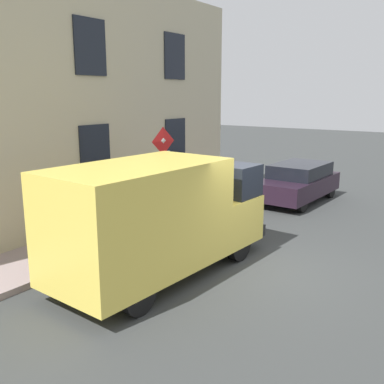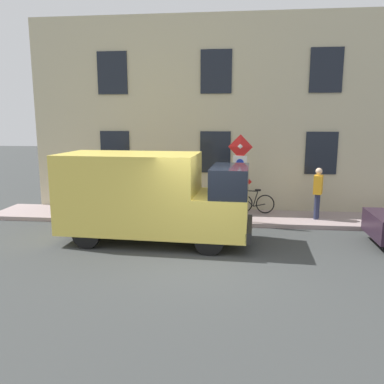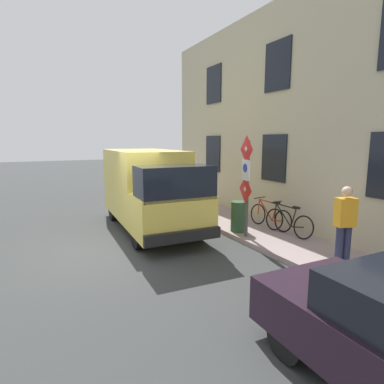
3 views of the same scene
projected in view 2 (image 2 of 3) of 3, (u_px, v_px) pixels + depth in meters
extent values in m
plane|color=#373939|center=(204.00, 260.00, 9.52)|extent=(80.00, 80.00, 0.00)
cube|color=gray|center=(213.00, 217.00, 13.49)|extent=(1.99, 15.65, 0.14)
cube|color=#BBB394|center=(216.00, 117.00, 14.17)|extent=(0.70, 13.65, 7.06)
cube|color=black|center=(321.00, 153.00, 13.64)|extent=(0.06, 1.10, 1.50)
cube|color=black|center=(215.00, 152.00, 14.04)|extent=(0.06, 1.10, 1.50)
cube|color=black|center=(115.00, 151.00, 14.44)|extent=(0.06, 1.10, 1.50)
cube|color=black|center=(326.00, 70.00, 13.12)|extent=(0.06, 1.10, 1.50)
cube|color=black|center=(216.00, 72.00, 13.52)|extent=(0.06, 1.10, 1.50)
cube|color=black|center=(112.00, 73.00, 13.92)|extent=(0.06, 1.10, 1.50)
cylinder|color=#474C47|center=(240.00, 181.00, 12.41)|extent=(0.09, 0.09, 2.68)
pyramid|color=silver|center=(240.00, 147.00, 12.14)|extent=(0.14, 0.50, 0.50)
pyramid|color=red|center=(240.00, 147.00, 12.14)|extent=(0.14, 0.55, 0.56)
cube|color=white|center=(240.00, 165.00, 12.26)|extent=(0.13, 0.44, 0.56)
cylinder|color=#1933B2|center=(240.00, 163.00, 12.22)|extent=(0.06, 0.24, 0.24)
pyramid|color=silver|center=(239.00, 182.00, 12.34)|extent=(0.14, 0.50, 0.50)
pyramid|color=red|center=(239.00, 182.00, 12.35)|extent=(0.14, 0.55, 0.56)
cube|color=#EBD053|center=(130.00, 192.00, 10.89)|extent=(2.19, 3.90, 2.18)
cube|color=#EBD053|center=(222.00, 214.00, 10.58)|extent=(2.07, 1.50, 1.10)
cube|color=black|center=(230.00, 182.00, 10.38)|extent=(1.97, 1.08, 0.84)
cube|color=black|center=(249.00, 228.00, 10.53)|extent=(2.01, 0.26, 0.28)
cylinder|color=black|center=(216.00, 223.00, 11.56)|extent=(0.26, 0.77, 0.76)
cylinder|color=black|center=(209.00, 240.00, 9.85)|extent=(0.26, 0.77, 0.76)
cylinder|color=black|center=(111.00, 218.00, 12.08)|extent=(0.26, 0.77, 0.76)
cylinder|color=black|center=(87.00, 234.00, 10.38)|extent=(0.26, 0.77, 0.76)
torus|color=black|center=(236.00, 204.00, 13.72)|extent=(0.21, 0.67, 0.66)
torus|color=black|center=(265.00, 204.00, 13.70)|extent=(0.21, 0.67, 0.66)
cylinder|color=black|center=(245.00, 198.00, 13.68)|extent=(0.09, 0.60, 0.60)
cylinder|color=black|center=(248.00, 191.00, 13.63)|extent=(0.10, 0.73, 0.07)
cylinder|color=black|center=(255.00, 199.00, 13.68)|extent=(0.05, 0.19, 0.55)
cylinder|color=black|center=(259.00, 205.00, 13.72)|extent=(0.07, 0.43, 0.12)
cylinder|color=black|center=(236.00, 197.00, 13.68)|extent=(0.04, 0.09, 0.50)
cube|color=black|center=(258.00, 190.00, 13.62)|extent=(0.10, 0.21, 0.06)
cylinder|color=#262626|center=(237.00, 189.00, 13.62)|extent=(0.46, 0.07, 0.03)
torus|color=black|center=(214.00, 203.00, 13.81)|extent=(0.16, 0.67, 0.66)
torus|color=black|center=(243.00, 204.00, 13.78)|extent=(0.16, 0.67, 0.66)
cylinder|color=red|center=(223.00, 198.00, 13.76)|extent=(0.08, 0.60, 0.60)
cylinder|color=red|center=(226.00, 190.00, 13.71)|extent=(0.09, 0.73, 0.07)
cylinder|color=red|center=(234.00, 198.00, 13.76)|extent=(0.05, 0.19, 0.55)
cylinder|color=red|center=(237.00, 205.00, 13.79)|extent=(0.07, 0.43, 0.12)
cylinder|color=red|center=(215.00, 197.00, 13.77)|extent=(0.04, 0.09, 0.50)
cube|color=black|center=(236.00, 190.00, 13.70)|extent=(0.09, 0.21, 0.06)
cylinder|color=#262626|center=(215.00, 188.00, 13.71)|extent=(0.46, 0.06, 0.03)
cylinder|color=#262B47|center=(316.00, 207.00, 12.85)|extent=(0.16, 0.16, 0.85)
cylinder|color=#262B47|center=(317.00, 206.00, 13.01)|extent=(0.16, 0.16, 0.85)
cube|color=orange|center=(318.00, 185.00, 12.79)|extent=(0.46, 0.38, 0.62)
sphere|color=beige|center=(319.00, 171.00, 12.71)|extent=(0.22, 0.22, 0.22)
cylinder|color=#2D5133|center=(223.00, 207.00, 12.73)|extent=(0.44, 0.44, 0.90)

